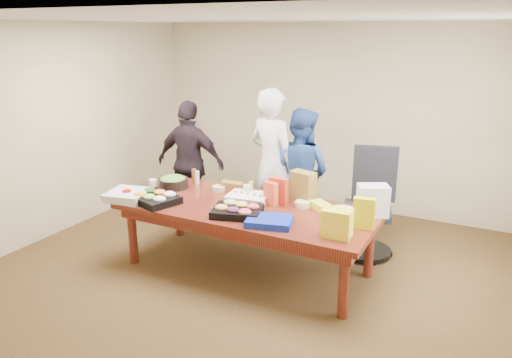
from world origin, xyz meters
The scene contains 36 objects.
floor centered at (0.00, 0.00, -0.01)m, with size 5.50×5.00×0.02m, color #47301E.
ceiling centered at (0.00, 0.00, 2.71)m, with size 5.50×5.00×0.02m, color white.
wall_back centered at (0.00, 2.50, 1.35)m, with size 5.50×0.04×2.70m, color beige.
wall_front centered at (0.00, -2.50, 1.35)m, with size 5.50×0.04×2.70m, color beige.
wall_left centered at (-2.75, 0.00, 1.35)m, with size 0.04×5.00×2.70m, color beige.
conference_table centered at (0.00, 0.00, 0.38)m, with size 2.80×1.20×0.75m, color #4C1C0F.
office_chair centered at (1.07, 0.98, 0.61)m, with size 0.63×0.63×1.23m, color black.
person_center centered at (-0.19, 1.02, 0.96)m, with size 0.70×0.46×1.92m, color silver.
person_right centered at (0.13, 1.17, 0.84)m, with size 0.81×0.63×1.67m, color #2D5099.
person_left centered at (-1.37, 0.93, 0.85)m, with size 0.99×0.41×1.70m, color black.
veggie_tray centered at (-0.98, -0.35, 0.79)m, with size 0.51×0.40×0.08m, color black.
fruit_tray centered at (0.03, -0.27, 0.79)m, with size 0.50×0.39×0.08m, color black.
sheet_cake centered at (-0.07, 0.16, 0.79)m, with size 0.45×0.34×0.08m, color white.
salad_bowl centered at (-1.12, 0.18, 0.81)m, with size 0.36×0.36×0.12m, color black.
chip_bag_blue centered at (0.44, -0.35, 0.78)m, with size 0.44×0.33×0.07m, color #0E25A1.
chip_bag_red centered at (0.26, 0.24, 0.90)m, with size 0.20×0.08×0.30m, color red.
chip_bag_yellow centered at (1.29, -0.03, 0.90)m, with size 0.21×0.08×0.31m, color #CFD515.
chip_bag_orange centered at (0.20, 0.17, 0.88)m, with size 0.16×0.07×0.26m, color #D94926.
mayo_jar centered at (-0.14, 0.27, 0.82)m, with size 0.09×0.09×0.15m, color silver.
mustard_bottle centered at (-0.16, 0.39, 0.83)m, with size 0.05×0.05×0.15m, color yellow.
dressing_bottle centered at (-0.97, 0.42, 0.84)m, with size 0.06×0.06×0.19m, color brown.
ranch_bottle centered at (-0.93, 0.43, 0.83)m, with size 0.06×0.06×0.17m, color white.
banana_bunch centered at (0.73, 0.28, 0.79)m, with size 0.24×0.14×0.08m, color #EEF82E.
bread_loaf centered at (-0.41, 0.40, 0.80)m, with size 0.27×0.12×0.11m, color brown.
kraft_bag centered at (0.48, 0.40, 0.93)m, with size 0.27×0.16×0.35m, color olive.
red_cup centered at (-1.30, -0.43, 0.81)m, with size 0.09×0.09×0.12m, color #B20C00.
clear_cup_a centered at (-1.30, -0.23, 0.80)m, with size 0.07×0.07×0.10m, color silver.
clear_cup_b centered at (-1.30, 0.02, 0.81)m, with size 0.09×0.09×0.12m, color white.
pizza_box_lower centered at (-1.30, -0.40, 0.77)m, with size 0.43×0.43×0.05m, color silver.
pizza_box_upper centered at (-1.30, -0.42, 0.82)m, with size 0.43×0.43×0.05m, color silver.
plate_a centered at (0.97, 0.34, 0.76)m, with size 0.29×0.29×0.02m, color white.
plate_b centered at (0.52, 0.39, 0.76)m, with size 0.26×0.26×0.02m, color white.
dip_bowl_a centered at (0.54, 0.26, 0.78)m, with size 0.17×0.17×0.07m, color beige.
dip_bowl_b centered at (-0.55, 0.31, 0.78)m, with size 0.16×0.16×0.06m, color #C9B492.
grocery_bag_white centered at (1.27, 0.36, 0.91)m, with size 0.30×0.22×0.32m, color silver.
grocery_bag_yellow centered at (1.12, -0.33, 0.88)m, with size 0.27×0.18×0.27m, color yellow.
Camera 1 is at (2.39, -4.42, 2.59)m, focal length 34.54 mm.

